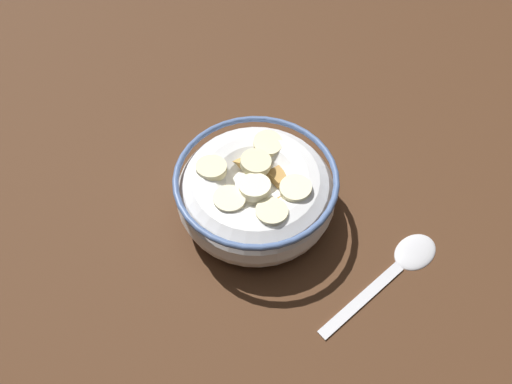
{
  "coord_description": "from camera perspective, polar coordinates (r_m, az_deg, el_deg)",
  "views": [
    {
      "loc": [
        20.19,
        18.07,
        40.95
      ],
      "look_at": [
        0.0,
        0.0,
        3.0
      ],
      "focal_mm": 33.67,
      "sensor_mm": 36.0,
      "label": 1
    }
  ],
  "objects": [
    {
      "name": "cereal_bowl",
      "position": [
        0.47,
        -0.0,
        0.11
      ],
      "size": [
        15.58,
        15.58,
        6.39
      ],
      "color": "white",
      "rests_on": "ground_plane"
    },
    {
      "name": "spoon",
      "position": [
        0.48,
        17.21,
        -7.81
      ],
      "size": [
        15.25,
        4.23,
        0.8
      ],
      "color": "silver",
      "rests_on": "ground_plane"
    },
    {
      "name": "ground_plane",
      "position": [
        0.5,
        0.0,
        -2.67
      ],
      "size": [
        121.73,
        121.73,
        2.0
      ],
      "primitive_type": "cube",
      "color": "#472B19"
    }
  ]
}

